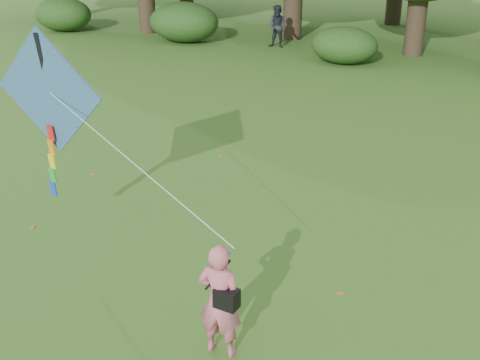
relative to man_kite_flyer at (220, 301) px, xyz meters
The scene contains 7 objects.
ground 1.00m from the man_kite_flyer, behind, with size 100.00×100.00×0.00m, color #265114.
man_kite_flyer is the anchor object (origin of this frame).
bystander_left 20.52m from the man_kite_flyer, 113.66° to the left, with size 0.89×0.69×1.82m, color #23252E.
crossbody_bag 0.16m from the man_kite_flyer, 14.61° to the right, with size 0.43×0.20×0.67m.
flying_kite 4.51m from the man_kite_flyer, 162.13° to the left, with size 5.23×1.53×2.95m.
shrub_band 17.75m from the man_kite_flyer, 94.20° to the left, with size 39.15×3.22×1.88m.
fallen_leaves 2.09m from the man_kite_flyer, 129.51° to the left, with size 11.07×10.71×0.01m.
Camera 1 is at (3.91, -5.57, 5.28)m, focal length 45.00 mm.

